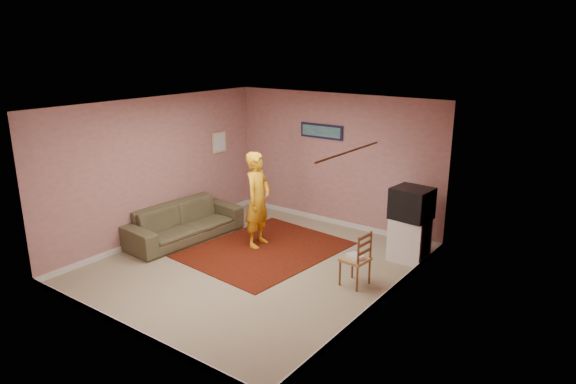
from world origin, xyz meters
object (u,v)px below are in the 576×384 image
Objects in this scene: sofa at (184,222)px; person at (258,200)px; crt_tv at (412,203)px; chair_b at (355,253)px; tv_cabinet at (409,239)px; chair_a at (411,225)px.

person is at bearing -61.64° from sofa.
sofa is 1.31× the size of person.
crt_tv is 1.42× the size of chair_b.
chair_b is 0.21× the size of sofa.
sofa is at bearing -157.53° from tv_cabinet.
crt_tv reaches higher than sofa.
person reaches higher than sofa.
crt_tv is 1.45m from chair_b.
chair_b reaches higher than sofa.
chair_a is at bearing -62.58° from sofa.
tv_cabinet reaches higher than sofa.
crt_tv is 0.29× the size of sofa.
chair_b is at bearing -109.87° from person.
person reaches higher than tv_cabinet.
tv_cabinet is 0.63m from crt_tv.
tv_cabinet is 1.12× the size of crt_tv.
crt_tv is at bearing 173.77° from chair_b.
chair_a is at bearing 94.00° from tv_cabinet.
tv_cabinet is at bearing -75.74° from chair_a.
crt_tv is 4.11m from sofa.
sofa is at bearing -147.05° from chair_a.
crt_tv is at bearing -78.37° from person.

